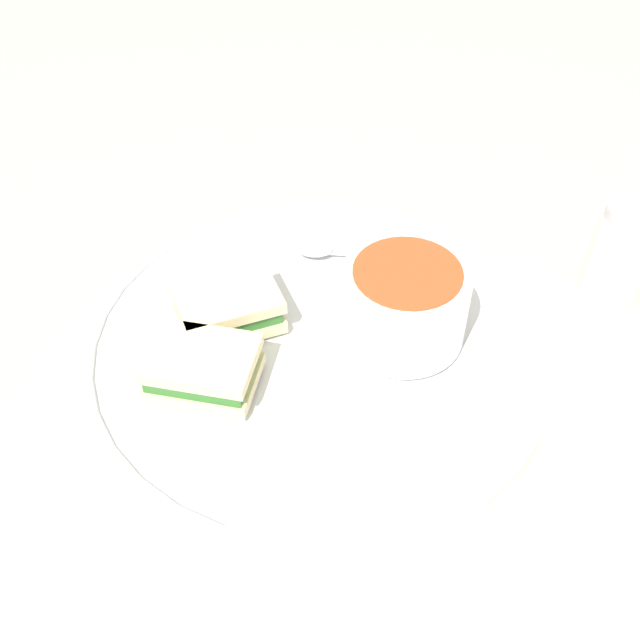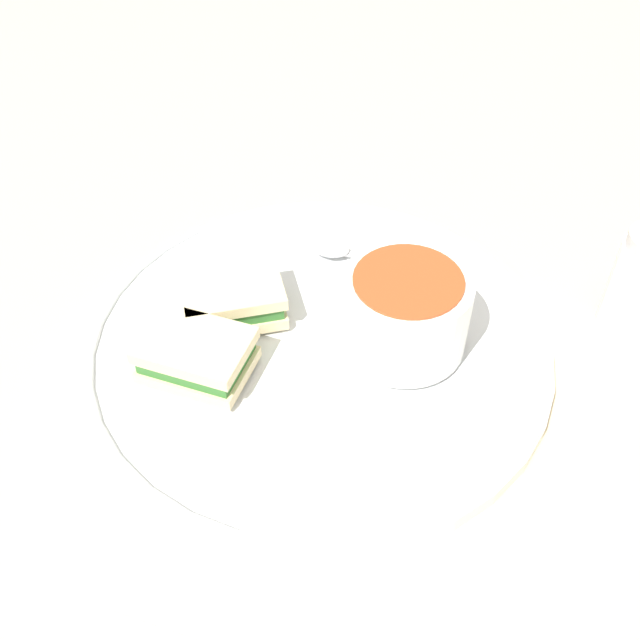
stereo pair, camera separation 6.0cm
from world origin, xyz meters
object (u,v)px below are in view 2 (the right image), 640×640
(soup_bowl, at_px, (405,314))
(sandwich_half_near, at_px, (233,299))
(spoon, at_px, (339,250))
(sandwich_half_far, at_px, (197,355))

(soup_bowl, distance_m, sandwich_half_near, 0.14)
(spoon, distance_m, sandwich_half_far, 0.18)
(sandwich_half_near, bearing_deg, soup_bowl, -9.43)
(spoon, relative_size, sandwich_half_near, 1.25)
(sandwich_half_near, distance_m, sandwich_half_far, 0.07)
(spoon, bearing_deg, soup_bowl, 126.30)
(sandwich_half_near, bearing_deg, spoon, 46.71)
(soup_bowl, distance_m, sandwich_half_far, 0.16)
(sandwich_half_near, xyz_separation_m, sandwich_half_far, (-0.02, -0.07, 0.00))
(soup_bowl, bearing_deg, sandwich_half_near, 170.57)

